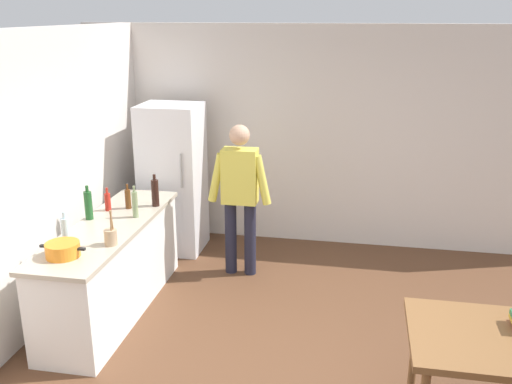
{
  "coord_description": "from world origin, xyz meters",
  "views": [
    {
      "loc": [
        0.3,
        -3.85,
        2.83
      ],
      "look_at": [
        -0.69,
        1.42,
        1.11
      ],
      "focal_mm": 39.61,
      "sensor_mm": 36.0,
      "label": 1
    }
  ],
  "objects_px": {
    "utensil_jar": "(111,236)",
    "bottle_vinegar_tall": "(135,204)",
    "refrigerator": "(173,179)",
    "bottle_sauce_red": "(108,201)",
    "bottle_wine_green": "(88,205)",
    "person": "(240,190)",
    "bottle_water_clear": "(66,231)",
    "bottle_beer_brown": "(128,199)",
    "cooking_pot": "(63,250)",
    "bottle_wine_dark": "(155,193)"
  },
  "relations": [
    {
      "from": "utensil_jar",
      "to": "bottle_wine_green",
      "type": "distance_m",
      "value": 0.74
    },
    {
      "from": "bottle_wine_dark",
      "to": "bottle_vinegar_tall",
      "type": "distance_m",
      "value": 0.36
    },
    {
      "from": "refrigerator",
      "to": "person",
      "type": "height_order",
      "value": "refrigerator"
    },
    {
      "from": "utensil_jar",
      "to": "bottle_vinegar_tall",
      "type": "relative_size",
      "value": 1.0
    },
    {
      "from": "refrigerator",
      "to": "bottle_wine_green",
      "type": "relative_size",
      "value": 5.29
    },
    {
      "from": "bottle_wine_dark",
      "to": "bottle_sauce_red",
      "type": "bearing_deg",
      "value": -152.4
    },
    {
      "from": "bottle_beer_brown",
      "to": "utensil_jar",
      "type": "bearing_deg",
      "value": -76.03
    },
    {
      "from": "bottle_sauce_red",
      "to": "bottle_beer_brown",
      "type": "bearing_deg",
      "value": 29.01
    },
    {
      "from": "utensil_jar",
      "to": "bottle_sauce_red",
      "type": "distance_m",
      "value": 0.92
    },
    {
      "from": "bottle_wine_green",
      "to": "bottle_water_clear",
      "type": "bearing_deg",
      "value": -81.3
    },
    {
      "from": "bottle_wine_dark",
      "to": "bottle_wine_green",
      "type": "bearing_deg",
      "value": -135.47
    },
    {
      "from": "bottle_water_clear",
      "to": "bottle_sauce_red",
      "type": "bearing_deg",
      "value": 91.47
    },
    {
      "from": "bottle_wine_dark",
      "to": "person",
      "type": "bearing_deg",
      "value": 28.72
    },
    {
      "from": "bottle_wine_dark",
      "to": "bottle_beer_brown",
      "type": "xyz_separation_m",
      "value": [
        -0.25,
        -0.12,
        -0.04
      ]
    },
    {
      "from": "bottle_wine_dark",
      "to": "bottle_wine_green",
      "type": "height_order",
      "value": "same"
    },
    {
      "from": "bottle_water_clear",
      "to": "cooking_pot",
      "type": "bearing_deg",
      "value": -67.83
    },
    {
      "from": "utensil_jar",
      "to": "bottle_vinegar_tall",
      "type": "bearing_deg",
      "value": 94.69
    },
    {
      "from": "person",
      "to": "bottle_vinegar_tall",
      "type": "distance_m",
      "value": 1.18
    },
    {
      "from": "refrigerator",
      "to": "person",
      "type": "distance_m",
      "value": 1.1
    },
    {
      "from": "cooking_pot",
      "to": "bottle_vinegar_tall",
      "type": "distance_m",
      "value": 1.02
    },
    {
      "from": "cooking_pot",
      "to": "bottle_water_clear",
      "type": "xyz_separation_m",
      "value": [
        -0.1,
        0.24,
        0.07
      ]
    },
    {
      "from": "person",
      "to": "utensil_jar",
      "type": "relative_size",
      "value": 5.31
    },
    {
      "from": "person",
      "to": "bottle_beer_brown",
      "type": "relative_size",
      "value": 6.54
    },
    {
      "from": "bottle_water_clear",
      "to": "bottle_vinegar_tall",
      "type": "xyz_separation_m",
      "value": [
        0.33,
        0.76,
        0.01
      ]
    },
    {
      "from": "bottle_wine_green",
      "to": "bottle_sauce_red",
      "type": "xyz_separation_m",
      "value": [
        0.07,
        0.27,
        -0.05
      ]
    },
    {
      "from": "bottle_water_clear",
      "to": "bottle_vinegar_tall",
      "type": "bearing_deg",
      "value": 66.63
    },
    {
      "from": "refrigerator",
      "to": "bottle_sauce_red",
      "type": "bearing_deg",
      "value": -102.84
    },
    {
      "from": "bottle_water_clear",
      "to": "bottle_wine_green",
      "type": "distance_m",
      "value": 0.63
    },
    {
      "from": "utensil_jar",
      "to": "bottle_vinegar_tall",
      "type": "height_order",
      "value": "same"
    },
    {
      "from": "bottle_beer_brown",
      "to": "person",
      "type": "bearing_deg",
      "value": 28.22
    },
    {
      "from": "utensil_jar",
      "to": "bottle_wine_green",
      "type": "xyz_separation_m",
      "value": [
        -0.48,
        0.56,
        0.07
      ]
    },
    {
      "from": "person",
      "to": "bottle_vinegar_tall",
      "type": "relative_size",
      "value": 5.31
    },
    {
      "from": "refrigerator",
      "to": "bottle_water_clear",
      "type": "bearing_deg",
      "value": -96.89
    },
    {
      "from": "refrigerator",
      "to": "bottle_sauce_red",
      "type": "relative_size",
      "value": 7.5
    },
    {
      "from": "person",
      "to": "bottle_wine_green",
      "type": "distance_m",
      "value": 1.6
    },
    {
      "from": "refrigerator",
      "to": "cooking_pot",
      "type": "distance_m",
      "value": 2.35
    },
    {
      "from": "utensil_jar",
      "to": "bottle_sauce_red",
      "type": "height_order",
      "value": "utensil_jar"
    },
    {
      "from": "bottle_water_clear",
      "to": "bottle_wine_green",
      "type": "height_order",
      "value": "bottle_wine_green"
    },
    {
      "from": "bottle_beer_brown",
      "to": "bottle_wine_green",
      "type": "bearing_deg",
      "value": -124.28
    },
    {
      "from": "bottle_vinegar_tall",
      "to": "bottle_wine_dark",
      "type": "bearing_deg",
      "value": 77.88
    },
    {
      "from": "cooking_pot",
      "to": "bottle_vinegar_tall",
      "type": "height_order",
      "value": "bottle_vinegar_tall"
    },
    {
      "from": "person",
      "to": "utensil_jar",
      "type": "bearing_deg",
      "value": -118.9
    },
    {
      "from": "refrigerator",
      "to": "bottle_beer_brown",
      "type": "distance_m",
      "value": 1.13
    },
    {
      "from": "person",
      "to": "bottle_beer_brown",
      "type": "height_order",
      "value": "person"
    },
    {
      "from": "refrigerator",
      "to": "bottle_wine_dark",
      "type": "distance_m",
      "value": 1.01
    },
    {
      "from": "bottle_sauce_red",
      "to": "bottle_beer_brown",
      "type": "height_order",
      "value": "bottle_beer_brown"
    },
    {
      "from": "bottle_wine_green",
      "to": "bottle_beer_brown",
      "type": "xyz_separation_m",
      "value": [
        0.25,
        0.37,
        -0.04
      ]
    },
    {
      "from": "refrigerator",
      "to": "bottle_wine_green",
      "type": "height_order",
      "value": "refrigerator"
    },
    {
      "from": "bottle_vinegar_tall",
      "to": "bottle_water_clear",
      "type": "bearing_deg",
      "value": -113.37
    },
    {
      "from": "bottle_water_clear",
      "to": "bottle_vinegar_tall",
      "type": "distance_m",
      "value": 0.82
    }
  ]
}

